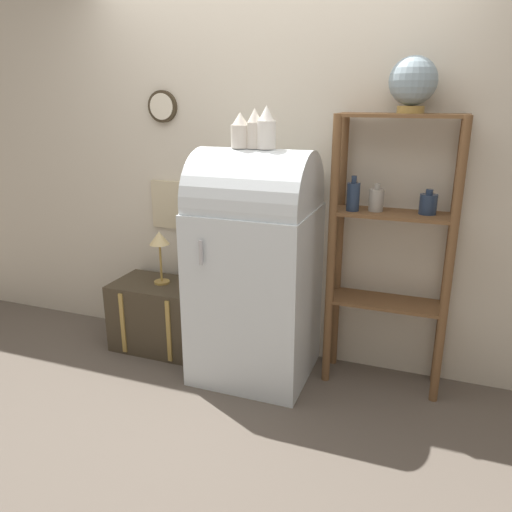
{
  "coord_description": "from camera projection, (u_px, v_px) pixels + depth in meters",
  "views": [
    {
      "loc": [
        1.04,
        -2.57,
        1.76
      ],
      "look_at": [
        0.01,
        0.22,
        0.81
      ],
      "focal_mm": 35.0,
      "sensor_mm": 36.0,
      "label": 1
    }
  ],
  "objects": [
    {
      "name": "refrigerator",
      "position": [
        255.0,
        263.0,
        3.14
      ],
      "size": [
        0.72,
        0.7,
        1.47
      ],
      "color": "silver",
      "rests_on": "ground_plane"
    },
    {
      "name": "desk_lamp",
      "position": [
        160.0,
        243.0,
        3.46
      ],
      "size": [
        0.14,
        0.14,
        0.38
      ],
      "color": "#AD8942",
      "rests_on": "suitcase_trunk"
    },
    {
      "name": "globe",
      "position": [
        413.0,
        82.0,
        2.69
      ],
      "size": [
        0.26,
        0.26,
        0.3
      ],
      "color": "#AD8942",
      "rests_on": "shelf_unit"
    },
    {
      "name": "suitcase_trunk",
      "position": [
        161.0,
        315.0,
        3.62
      ],
      "size": [
        0.67,
        0.43,
        0.49
      ],
      "color": "#423828",
      "rests_on": "ground_plane"
    },
    {
      "name": "vase_right",
      "position": [
        266.0,
        129.0,
        2.85
      ],
      "size": [
        0.11,
        0.11,
        0.24
      ],
      "color": "white",
      "rests_on": "refrigerator"
    },
    {
      "name": "vase_left",
      "position": [
        240.0,
        131.0,
        2.91
      ],
      "size": [
        0.11,
        0.11,
        0.2
      ],
      "color": "silver",
      "rests_on": "refrigerator"
    },
    {
      "name": "ground_plane",
      "position": [
        243.0,
        387.0,
        3.17
      ],
      "size": [
        12.0,
        12.0,
        0.0
      ],
      "primitive_type": "plane",
      "color": "#60564C"
    },
    {
      "name": "vase_center",
      "position": [
        254.0,
        130.0,
        2.89
      ],
      "size": [
        0.1,
        0.1,
        0.23
      ],
      "color": "silver",
      "rests_on": "refrigerator"
    },
    {
      "name": "wall_back",
      "position": [
        273.0,
        162.0,
        3.28
      ],
      "size": [
        7.0,
        0.09,
        2.7
      ],
      "color": "beige",
      "rests_on": "ground_plane"
    },
    {
      "name": "shelf_unit",
      "position": [
        391.0,
        237.0,
        2.96
      ],
      "size": [
        0.72,
        0.28,
        1.67
      ],
      "color": "brown",
      "rests_on": "ground_plane"
    }
  ]
}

